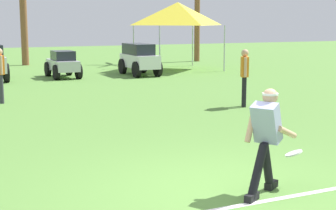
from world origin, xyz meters
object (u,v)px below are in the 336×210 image
Objects in this scene: teammate_near_sideline at (0,70)px; event_tent at (178,14)px; parked_car_slot_e at (139,58)px; frisbee_in_flight at (294,153)px; parked_car_slot_d at (63,64)px; teammate_midfield at (245,72)px; frisbee_thrower at (266,136)px.

teammate_near_sideline is 0.46× the size of event_tent.
parked_car_slot_e is (6.31, 5.51, -0.22)m from teammate_near_sideline.
frisbee_in_flight is 0.16× the size of parked_car_slot_d.
teammate_midfield is 0.70× the size of parked_car_slot_d.
frisbee_in_flight is at bearing -90.67° from parked_car_slot_d.
event_tent reaches higher than teammate_midfield.
frisbee_thrower is at bearing -170.42° from frisbee_in_flight.
frisbee_thrower is 0.92× the size of teammate_near_sideline.
frisbee_in_flight is 17.69m from event_tent.
parked_car_slot_d is (-2.87, 9.21, -0.38)m from teammate_midfield.
parked_car_slot_e is (3.94, 15.03, -0.08)m from frisbee_thrower.
event_tent is at bearing 38.62° from teammate_near_sideline.
parked_car_slot_d is at bearing -168.07° from event_tent.
event_tent is (2.56, 1.58, 1.91)m from parked_car_slot_e.
frisbee_thrower is 7.15m from teammate_midfield.
parked_car_slot_d is at bearing 107.33° from teammate_midfield.
teammate_midfield is (5.97, -3.34, 0.00)m from teammate_near_sideline.
teammate_near_sideline is at bearing -138.90° from parked_car_slot_e.
frisbee_in_flight is at bearing -116.64° from teammate_midfield.
event_tent is (5.78, 1.22, 2.06)m from parked_car_slot_d.
teammate_near_sideline is (-2.37, 9.52, 0.14)m from frisbee_thrower.
teammate_midfield is 0.46× the size of event_tent.
frisbee_thrower is 0.42× the size of event_tent.
teammate_near_sideline is (-2.91, 9.43, 0.46)m from frisbee_in_flight.
frisbee_thrower is at bearing -111.38° from event_tent.
teammate_midfield is at bearing 63.36° from frisbee_in_flight.
parked_car_slot_d is at bearing 173.63° from parked_car_slot_e.
parked_car_slot_d is 3.24m from parked_car_slot_e.
parked_car_slot_e is at bearing -148.31° from event_tent.
teammate_near_sideline reaches higher than frisbee_thrower.
teammate_midfield is (3.05, 6.08, 0.46)m from frisbee_in_flight.
frisbee_thrower is 0.64× the size of parked_car_slot_d.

